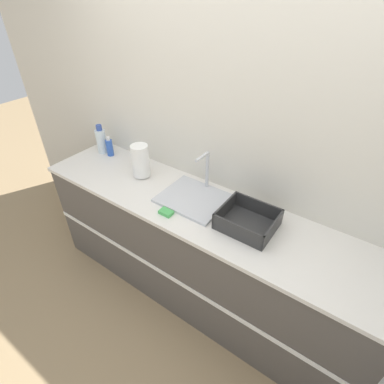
{
  "coord_description": "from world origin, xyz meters",
  "views": [
    {
      "loc": [
        0.9,
        -1.03,
        2.21
      ],
      "look_at": [
        -0.02,
        0.27,
        1.05
      ],
      "focal_mm": 28.0,
      "sensor_mm": 36.0,
      "label": 1
    }
  ],
  "objects_px": {
    "sink": "(194,196)",
    "bottle_clear": "(101,140)",
    "paper_towel_roll": "(141,161)",
    "dish_rack": "(247,221)",
    "bottle_blue": "(110,147)"
  },
  "relations": [
    {
      "from": "sink",
      "to": "bottle_blue",
      "type": "relative_size",
      "value": 2.6
    },
    {
      "from": "paper_towel_roll",
      "to": "dish_rack",
      "type": "distance_m",
      "value": 0.94
    },
    {
      "from": "paper_towel_roll",
      "to": "dish_rack",
      "type": "height_order",
      "value": "paper_towel_roll"
    },
    {
      "from": "sink",
      "to": "dish_rack",
      "type": "height_order",
      "value": "sink"
    },
    {
      "from": "sink",
      "to": "bottle_clear",
      "type": "height_order",
      "value": "sink"
    },
    {
      "from": "sink",
      "to": "paper_towel_roll",
      "type": "bearing_deg",
      "value": 179.09
    },
    {
      "from": "sink",
      "to": "dish_rack",
      "type": "xyz_separation_m",
      "value": [
        0.43,
        -0.04,
        0.02
      ]
    },
    {
      "from": "paper_towel_roll",
      "to": "dish_rack",
      "type": "xyz_separation_m",
      "value": [
        0.93,
        -0.05,
        -0.1
      ]
    },
    {
      "from": "dish_rack",
      "to": "bottle_blue",
      "type": "height_order",
      "value": "bottle_blue"
    },
    {
      "from": "paper_towel_roll",
      "to": "bottle_clear",
      "type": "relative_size",
      "value": 1.04
    },
    {
      "from": "bottle_clear",
      "to": "sink",
      "type": "bearing_deg",
      "value": -5.35
    },
    {
      "from": "bottle_blue",
      "to": "bottle_clear",
      "type": "distance_m",
      "value": 0.1
    },
    {
      "from": "bottle_blue",
      "to": "bottle_clear",
      "type": "xyz_separation_m",
      "value": [
        -0.1,
        0.0,
        0.04
      ]
    },
    {
      "from": "paper_towel_roll",
      "to": "bottle_clear",
      "type": "distance_m",
      "value": 0.56
    },
    {
      "from": "dish_rack",
      "to": "bottle_blue",
      "type": "distance_m",
      "value": 1.4
    }
  ]
}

